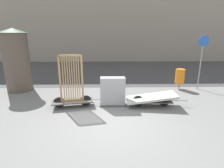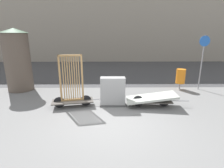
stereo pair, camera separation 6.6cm
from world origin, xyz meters
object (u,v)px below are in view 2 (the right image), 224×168
Objects in this scene: utility_cabinet at (113,93)px; trash_bin at (181,76)px; bike_cart_with_mattress at (151,98)px; bike_cart_with_bedframe at (72,90)px; sign_post at (203,55)px; advertising_column at (17,60)px.

utility_cabinet is 4.26m from trash_bin.
utility_cabinet is at bearing -148.75° from trash_bin.
bike_cart_with_mattress is 2.30× the size of trash_bin.
bike_cart_with_bedframe reaches higher than utility_cabinet.
sign_post is 9.50m from advertising_column.
sign_post reaches higher than trash_bin.
sign_post is at bearing 39.13° from bike_cart_with_mattress.
bike_cart_with_mattress is at bearing -10.62° from bike_cart_with_bedframe.
advertising_column is (-6.40, 2.33, 1.27)m from bike_cart_with_mattress.
bike_cart_with_bedframe is at bearing -156.05° from trash_bin.
bike_cart_with_bedframe is at bearing -175.50° from utility_cabinet.
utility_cabinet reaches higher than bike_cart_with_mattress.
trash_bin is 0.35× the size of advertising_column.
bike_cart_with_bedframe is 0.74× the size of advertising_column.
bike_cart_with_mattress is 3.14m from trash_bin.
advertising_column is at bearing 162.11° from bike_cart_with_mattress.
utility_cabinet is at bearing -24.50° from advertising_column.
sign_post reaches higher than bike_cart_with_bedframe.
utility_cabinet is at bearing -6.10° from bike_cart_with_bedframe.
bike_cart_with_mattress is 2.13× the size of utility_cabinet.
bike_cart_with_bedframe is 1.63m from utility_cabinet.
trash_bin is at bearing 50.54° from bike_cart_with_mattress.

